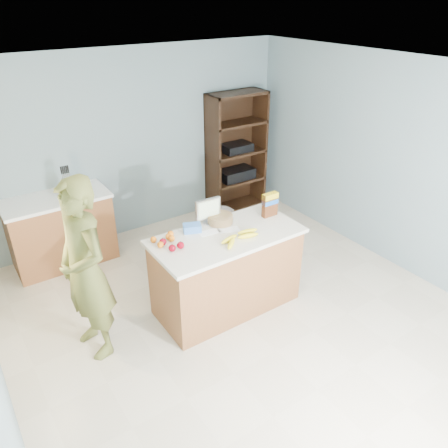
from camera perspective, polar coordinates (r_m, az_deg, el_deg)
floor at (r=4.75m, az=2.43°, el=-12.37°), size 4.50×5.00×0.02m
walls at (r=3.88m, az=2.92°, el=6.45°), size 4.52×5.02×2.51m
counter_peninsula at (r=4.69m, az=0.35°, el=-6.54°), size 1.56×0.76×0.90m
back_cabinet at (r=5.80m, az=-20.50°, el=-0.75°), size 1.24×0.62×0.90m
shelving_unit at (r=6.79m, az=1.38°, el=9.14°), size 0.90×0.40×1.80m
person at (r=4.09m, az=-17.68°, el=-5.85°), size 0.53×0.71×1.77m
knife_block at (r=5.52m, az=-19.72°, el=4.50°), size 0.12×0.10×0.31m
envelopes at (r=4.49m, az=-0.64°, el=-0.92°), size 0.43×0.22×0.00m
bananas at (r=4.33m, az=1.99°, el=-1.75°), size 0.49×0.24×0.05m
apples at (r=4.21m, az=-6.83°, el=-2.75°), size 0.18×0.22×0.07m
oranges at (r=4.33m, az=-7.72°, el=-1.90°), size 0.26×0.20×0.06m
blue_carton at (r=4.48m, az=-4.18°, el=-0.52°), size 0.21×0.18×0.08m
salad_bowl at (r=4.63m, az=-0.52°, el=0.81°), size 0.30×0.30×0.13m
tv at (r=4.57m, az=-2.10°, el=1.87°), size 0.28×0.12×0.28m
cereal_box at (r=4.76m, az=6.03°, el=2.76°), size 0.18×0.07×0.27m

